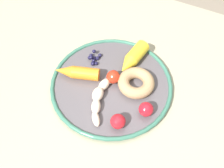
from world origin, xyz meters
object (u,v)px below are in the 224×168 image
object	(u,v)px
banana	(100,95)
tomato_near	(118,121)
tomato_mid	(146,109)
dining_table	(113,98)
donut	(136,83)
tomato_far	(113,76)
blueberry_pile	(94,58)
carrot_orange	(77,72)
plate	(112,85)
carrot_yellow	(133,58)

from	to	relation	value
banana	tomato_near	world-z (taller)	tomato_near
banana	tomato_mid	size ratio (longest dim) A/B	4.72
dining_table	donut	xyz separation A→B (m)	(0.07, 0.01, 0.11)
dining_table	tomato_far	world-z (taller)	tomato_far
dining_table	tomato_far	xyz separation A→B (m)	(-0.00, 0.00, 0.12)
dining_table	tomato_near	bearing A→B (deg)	-58.82
blueberry_pile	tomato_mid	bearing A→B (deg)	-25.80
blueberry_pile	carrot_orange	bearing A→B (deg)	-99.38
tomato_near	tomato_mid	world-z (taller)	same
banana	tomato_near	size ratio (longest dim) A/B	4.70
dining_table	tomato_near	distance (m)	0.18
tomato_mid	carrot_orange	bearing A→B (deg)	173.77
carrot_orange	donut	world-z (taller)	carrot_orange
dining_table	tomato_mid	xyz separation A→B (m)	(0.12, -0.06, 0.12)
plate	carrot_yellow	distance (m)	0.10
carrot_yellow	tomato_mid	xyz separation A→B (m)	(0.10, -0.14, -0.00)
tomato_mid	tomato_far	bearing A→B (deg)	155.06
carrot_orange	blueberry_pile	size ratio (longest dim) A/B	2.64
donut	tomato_mid	xyz separation A→B (m)	(0.06, -0.07, 0.00)
donut	tomato_near	distance (m)	0.13
tomato_mid	plate	bearing A→B (deg)	159.78
carrot_orange	tomato_far	xyz separation A→B (m)	(0.10, 0.03, 0.00)
donut	tomato_mid	world-z (taller)	tomato_mid
banana	tomato_mid	xyz separation A→B (m)	(0.13, 0.01, 0.01)
dining_table	carrot_yellow	world-z (taller)	carrot_yellow
carrot_yellow	tomato_mid	bearing A→B (deg)	-54.96
tomato_near	blueberry_pile	bearing A→B (deg)	134.08
banana	donut	bearing A→B (deg)	48.01
plate	banana	bearing A→B (deg)	-97.86
banana	tomato_mid	distance (m)	0.13
blueberry_pile	tomato_near	bearing A→B (deg)	-45.92
plate	blueberry_pile	bearing A→B (deg)	147.45
carrot_orange	plate	bearing A→B (deg)	11.10
carrot_orange	carrot_yellow	world-z (taller)	carrot_yellow
tomato_mid	dining_table	bearing A→B (deg)	155.45
carrot_orange	carrot_yellow	xyz separation A→B (m)	(0.12, 0.12, 0.00)
carrot_yellow	blueberry_pile	distance (m)	0.12
dining_table	plate	distance (m)	0.09
tomato_near	plate	bearing A→B (deg)	123.13
donut	blueberry_pile	world-z (taller)	donut
carrot_orange	tomato_near	xyz separation A→B (m)	(0.17, -0.09, 0.00)
donut	tomato_near	size ratio (longest dim) A/B	2.62
carrot_orange	tomato_near	bearing A→B (deg)	-27.00
carrot_yellow	tomato_far	distance (m)	0.09
banana	blueberry_pile	distance (m)	0.14
tomato_far	donut	bearing A→B (deg)	9.40
donut	blueberry_pile	distance (m)	0.16
carrot_yellow	banana	bearing A→B (deg)	-100.32
plate	dining_table	bearing A→B (deg)	98.92
carrot_orange	blueberry_pile	xyz separation A→B (m)	(0.01, 0.08, -0.01)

